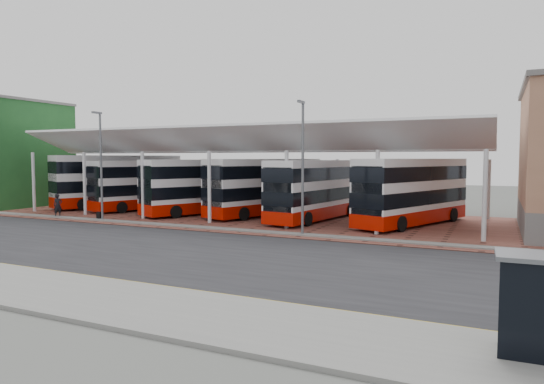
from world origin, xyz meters
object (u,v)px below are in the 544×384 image
at_px(bus_3, 265,187).
at_px(bus_5, 413,192).
at_px(bus_4, 316,190).
at_px(bus_2, 205,187).
at_px(bus_1, 149,185).
at_px(pedestrian, 58,205).
at_px(bus_0, 118,181).

distance_m(bus_3, bus_5, 11.76).
bearing_deg(bus_4, bus_2, -171.41).
height_order(bus_1, pedestrian, bus_1).
distance_m(bus_2, bus_3, 5.15).
distance_m(bus_0, bus_3, 15.66).
height_order(bus_4, bus_5, bus_5).
relative_size(bus_1, pedestrian, 5.97).
bearing_deg(bus_0, bus_4, 22.05).
bearing_deg(pedestrian, bus_2, -34.70).
xyz_separation_m(bus_1, bus_5, (23.30, -0.43, 0.09)).
relative_size(bus_0, bus_1, 1.09).
xyz_separation_m(bus_3, pedestrian, (-14.31, -7.96, -1.36)).
relative_size(bus_0, bus_3, 1.05).
xyz_separation_m(bus_1, pedestrian, (-2.75, -7.73, -1.28)).
bearing_deg(bus_4, pedestrian, -151.68).
xyz_separation_m(bus_2, pedestrian, (-9.27, -6.91, -1.33)).
xyz_separation_m(bus_0, bus_5, (27.40, -0.89, -0.14)).
relative_size(bus_2, bus_3, 0.97).
bearing_deg(bus_1, bus_0, -166.41).
xyz_separation_m(bus_1, bus_2, (6.52, -0.82, 0.05)).
bearing_deg(bus_5, bus_2, -157.90).
relative_size(bus_2, pedestrian, 6.04).
xyz_separation_m(bus_4, bus_5, (7.04, 0.31, 0.06)).
xyz_separation_m(bus_2, bus_3, (5.04, 1.05, 0.03)).
distance_m(bus_0, bus_2, 10.70).
bearing_deg(bus_3, bus_2, -149.20).
xyz_separation_m(bus_0, bus_3, (15.66, -0.23, -0.16)).
bearing_deg(pedestrian, bus_5, -55.75).
xyz_separation_m(bus_1, bus_4, (16.27, -0.74, 0.03)).
bearing_deg(bus_0, pedestrian, -55.21).
bearing_deg(bus_2, pedestrian, -118.59).
bearing_deg(pedestrian, bus_1, -0.97).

